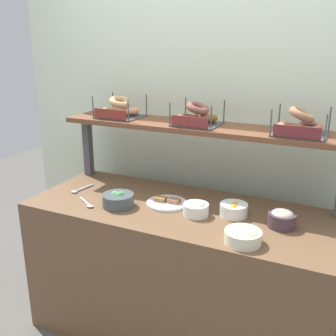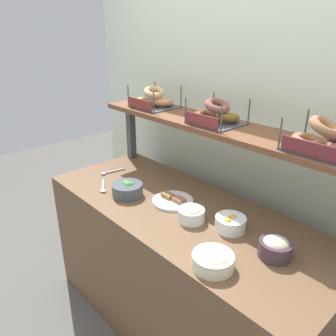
% 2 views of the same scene
% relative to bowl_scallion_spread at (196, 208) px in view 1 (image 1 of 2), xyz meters
% --- Properties ---
extents(ground_plane, '(8.00, 8.00, 0.00)m').
position_rel_bowl_scallion_spread_xyz_m(ground_plane, '(-0.12, 0.05, -0.89)').
color(ground_plane, '#595651').
extents(back_wall, '(2.96, 0.06, 2.40)m').
position_rel_bowl_scallion_spread_xyz_m(back_wall, '(-0.12, 0.60, 0.31)').
color(back_wall, silver).
rests_on(back_wall, ground_plane).
extents(deli_counter, '(1.76, 0.70, 0.85)m').
position_rel_bowl_scallion_spread_xyz_m(deli_counter, '(-0.12, 0.05, -0.47)').
color(deli_counter, brown).
rests_on(deli_counter, ground_plane).
extents(shelf_riser_left, '(0.05, 0.05, 0.40)m').
position_rel_bowl_scallion_spread_xyz_m(shelf_riser_left, '(-0.94, 0.32, 0.16)').
color(shelf_riser_left, '#4C4C51').
rests_on(shelf_riser_left, deli_counter).
extents(upper_shelf, '(1.72, 0.32, 0.03)m').
position_rel_bowl_scallion_spread_xyz_m(upper_shelf, '(-0.12, 0.32, 0.37)').
color(upper_shelf, brown).
rests_on(upper_shelf, shelf_riser_left).
extents(bowl_scallion_spread, '(0.14, 0.14, 0.08)m').
position_rel_bowl_scallion_spread_xyz_m(bowl_scallion_spread, '(0.00, 0.00, 0.00)').
color(bowl_scallion_spread, white).
rests_on(bowl_scallion_spread, deli_counter).
extents(bowl_tuna_salad, '(0.14, 0.14, 0.09)m').
position_rel_bowl_scallion_spread_xyz_m(bowl_tuna_salad, '(0.45, 0.06, 0.01)').
color(bowl_tuna_salad, '#45333D').
rests_on(bowl_tuna_salad, deli_counter).
extents(bowl_veggie_mix, '(0.18, 0.18, 0.09)m').
position_rel_bowl_scallion_spread_xyz_m(bowl_veggie_mix, '(-0.45, -0.08, -0.00)').
color(bowl_veggie_mix, '#465258').
rests_on(bowl_veggie_mix, deli_counter).
extents(bowl_fruit_salad, '(0.15, 0.15, 0.08)m').
position_rel_bowl_scallion_spread_xyz_m(bowl_fruit_salad, '(0.19, 0.08, -0.00)').
color(bowl_fruit_salad, white).
rests_on(bowl_fruit_salad, deli_counter).
extents(bowl_potato_salad, '(0.18, 0.18, 0.08)m').
position_rel_bowl_scallion_spread_xyz_m(bowl_potato_salad, '(0.31, -0.19, -0.00)').
color(bowl_potato_salad, '#ECE8C3').
rests_on(bowl_potato_salad, deli_counter).
extents(serving_plate_white, '(0.23, 0.23, 0.04)m').
position_rel_bowl_scallion_spread_xyz_m(serving_plate_white, '(-0.21, 0.06, -0.03)').
color(serving_plate_white, white).
rests_on(serving_plate_white, deli_counter).
extents(serving_spoon_near_plate, '(0.05, 0.17, 0.01)m').
position_rel_bowl_scallion_spread_xyz_m(serving_spoon_near_plate, '(-0.80, 0.02, -0.03)').
color(serving_spoon_near_plate, '#B7B7BC').
rests_on(serving_spoon_near_plate, deli_counter).
extents(serving_spoon_by_edge, '(0.16, 0.11, 0.01)m').
position_rel_bowl_scallion_spread_xyz_m(serving_spoon_by_edge, '(-0.62, -0.14, -0.03)').
color(serving_spoon_by_edge, '#B7B7BC').
rests_on(serving_spoon_by_edge, deli_counter).
extents(bagel_basket_sesame, '(0.27, 0.26, 0.14)m').
position_rel_bowl_scallion_spread_xyz_m(bagel_basket_sesame, '(-0.66, 0.32, 0.44)').
color(bagel_basket_sesame, '#4C4C51').
rests_on(bagel_basket_sesame, upper_shelf).
extents(bagel_basket_cinnamon_raisin, '(0.26, 0.24, 0.14)m').
position_rel_bowl_scallion_spread_xyz_m(bagel_basket_cinnamon_raisin, '(-0.13, 0.31, 0.44)').
color(bagel_basket_cinnamon_raisin, '#4C4C51').
rests_on(bagel_basket_cinnamon_raisin, upper_shelf).
extents(bagel_basket_everything, '(0.28, 0.25, 0.15)m').
position_rel_bowl_scallion_spread_xyz_m(bagel_basket_everything, '(0.46, 0.30, 0.44)').
color(bagel_basket_everything, '#4C4C51').
rests_on(bagel_basket_everything, upper_shelf).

